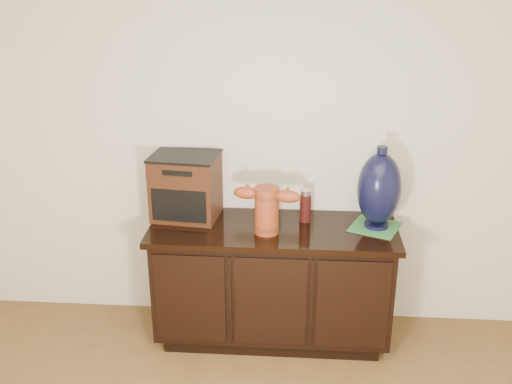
# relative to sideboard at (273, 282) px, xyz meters

# --- Properties ---
(sideboard) EXTENTS (1.46, 0.56, 0.75)m
(sideboard) POSITION_rel_sideboard_xyz_m (0.00, 0.00, 0.00)
(sideboard) COLOR black
(sideboard) RESTS_ON ground
(terracotta_vessel) EXTENTS (0.39, 0.16, 0.28)m
(terracotta_vessel) POSITION_rel_sideboard_xyz_m (-0.04, -0.07, 0.52)
(terracotta_vessel) COLOR #9A3D1C
(terracotta_vessel) RESTS_ON sideboard
(tv_radio) EXTENTS (0.42, 0.36, 0.39)m
(tv_radio) POSITION_rel_sideboard_xyz_m (-0.53, 0.12, 0.57)
(tv_radio) COLOR #361A0D
(tv_radio) RESTS_ON sideboard
(green_mat) EXTENTS (0.34, 0.34, 0.01)m
(green_mat) POSITION_rel_sideboard_xyz_m (0.60, 0.04, 0.37)
(green_mat) COLOR #306C37
(green_mat) RESTS_ON sideboard
(lamp_base) EXTENTS (0.33, 0.33, 0.49)m
(lamp_base) POSITION_rel_sideboard_xyz_m (0.60, 0.04, 0.61)
(lamp_base) COLOR black
(lamp_base) RESTS_ON green_mat
(spray_can) EXTENTS (0.07, 0.07, 0.20)m
(spray_can) POSITION_rel_sideboard_xyz_m (0.19, 0.10, 0.47)
(spray_can) COLOR #51110D
(spray_can) RESTS_ON sideboard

